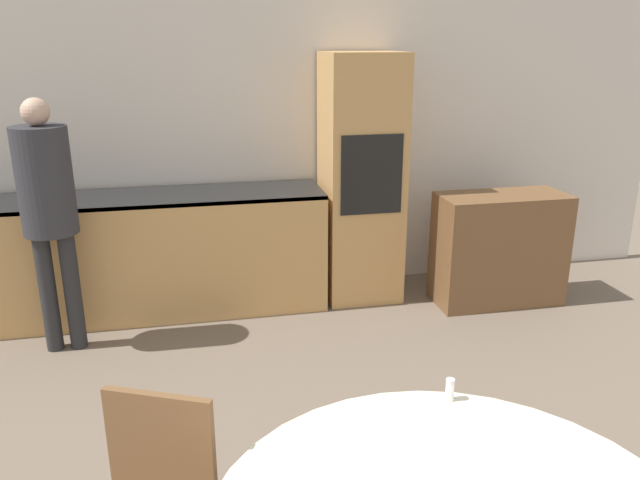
# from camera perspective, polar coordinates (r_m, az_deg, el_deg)

# --- Properties ---
(wall_back) EXTENTS (7.13, 0.05, 2.60)m
(wall_back) POSITION_cam_1_polar(r_m,az_deg,el_deg) (5.09, -5.54, 9.56)
(wall_back) COLOR silver
(wall_back) RESTS_ON ground_plane
(kitchen_counter) EXTENTS (3.13, 0.60, 0.93)m
(kitchen_counter) POSITION_cam_1_polar(r_m,az_deg,el_deg) (4.95, -18.06, -1.31)
(kitchen_counter) COLOR tan
(kitchen_counter) RESTS_ON ground_plane
(oven_unit) EXTENTS (0.59, 0.59, 1.94)m
(oven_unit) POSITION_cam_1_polar(r_m,az_deg,el_deg) (4.97, 3.76, 5.55)
(oven_unit) COLOR tan
(oven_unit) RESTS_ON ground_plane
(sideboard) EXTENTS (1.00, 0.45, 0.89)m
(sideboard) POSITION_cam_1_polar(r_m,az_deg,el_deg) (5.15, 16.03, -0.78)
(sideboard) COLOR brown
(sideboard) RESTS_ON ground_plane
(person_standing) EXTENTS (0.34, 0.34, 1.70)m
(person_standing) POSITION_cam_1_polar(r_m,az_deg,el_deg) (4.36, -23.65, 3.40)
(person_standing) COLOR #262628
(person_standing) RESTS_ON ground_plane
(salt_shaker) EXTENTS (0.03, 0.03, 0.09)m
(salt_shaker) POSITION_cam_1_polar(r_m,az_deg,el_deg) (2.42, 11.79, -13.23)
(salt_shaker) COLOR white
(salt_shaker) RESTS_ON dining_table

